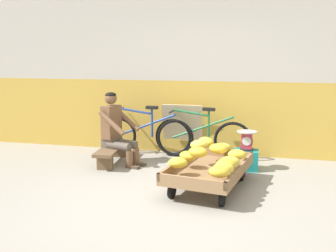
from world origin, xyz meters
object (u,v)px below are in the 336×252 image
at_px(vendor_seated, 116,129).
at_px(weighing_scale, 247,140).
at_px(bicycle_far_left, 202,137).
at_px(shopping_bag, 240,167).
at_px(banana_cart, 209,171).
at_px(sign_board, 183,129).
at_px(plastic_crate, 246,160).
at_px(bicycle_near_left, 146,135).
at_px(low_bench, 112,151).

height_order(vendor_seated, weighing_scale, vendor_seated).
distance_m(bicycle_far_left, shopping_bag, 1.12).
xyz_separation_m(banana_cart, sign_board, (-0.70, 1.75, 0.20)).
height_order(plastic_crate, weighing_scale, weighing_scale).
distance_m(plastic_crate, sign_board, 1.40).
bearing_deg(shopping_bag, bicycle_far_left, 127.98).
relative_size(vendor_seated, sign_board, 1.30).
bearing_deg(vendor_seated, bicycle_far_left, 28.05).
bearing_deg(sign_board, shopping_bag, -46.04).
xyz_separation_m(weighing_scale, bicycle_near_left, (-1.72, 0.52, -0.10)).
bearing_deg(bicycle_far_left, banana_cart, -78.25).
bearing_deg(weighing_scale, bicycle_far_left, 144.54).
distance_m(plastic_crate, bicycle_far_left, 0.94).
bearing_deg(plastic_crate, bicycle_near_left, 163.34).
bearing_deg(sign_board, banana_cart, -68.23).
relative_size(low_bench, shopping_bag, 4.67).
xyz_separation_m(vendor_seated, bicycle_far_left, (1.28, 0.68, -0.21)).
height_order(bicycle_far_left, sign_board, sign_board).
distance_m(bicycle_near_left, shopping_bag, 1.87).
xyz_separation_m(bicycle_near_left, bicycle_far_left, (0.97, 0.02, 0.00)).
distance_m(low_bench, bicycle_near_left, 0.76).
height_order(banana_cart, weighing_scale, weighing_scale).
bearing_deg(shopping_bag, bicycle_near_left, 152.83).
distance_m(vendor_seated, plastic_crate, 2.07).
bearing_deg(plastic_crate, banana_cart, -113.80).
bearing_deg(low_bench, bicycle_far_left, 25.72).
bearing_deg(bicycle_near_left, plastic_crate, -16.66).
height_order(vendor_seated, sign_board, vendor_seated).
bearing_deg(weighing_scale, banana_cart, -113.83).
bearing_deg(banana_cart, vendor_seated, 152.21).
xyz_separation_m(plastic_crate, weighing_scale, (0.00, -0.00, 0.30)).
distance_m(weighing_scale, sign_board, 1.37).
bearing_deg(sign_board, bicycle_far_left, -31.35).
bearing_deg(bicycle_near_left, banana_cart, -49.33).
bearing_deg(banana_cart, plastic_crate, 66.20).
xyz_separation_m(banana_cart, plastic_crate, (0.43, 0.98, -0.09)).
bearing_deg(shopping_bag, weighing_scale, 76.81).
xyz_separation_m(vendor_seated, plastic_crate, (2.03, 0.15, -0.42)).
bearing_deg(banana_cart, weighing_scale, 66.17).
bearing_deg(bicycle_far_left, shopping_bag, -52.02).
distance_m(vendor_seated, sign_board, 1.28).
bearing_deg(vendor_seated, low_bench, 163.83).
relative_size(plastic_crate, weighing_scale, 1.20).
bearing_deg(shopping_bag, low_bench, 174.17).
height_order(weighing_scale, bicycle_far_left, bicycle_far_left).
xyz_separation_m(plastic_crate, bicycle_far_left, (-0.75, 0.53, 0.20)).
relative_size(plastic_crate, bicycle_far_left, 0.22).
xyz_separation_m(sign_board, shopping_bag, (1.06, -1.10, -0.32)).
height_order(banana_cart, shopping_bag, banana_cart).
relative_size(banana_cart, weighing_scale, 5.21).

